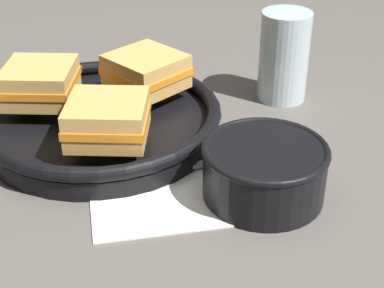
# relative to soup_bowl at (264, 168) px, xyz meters

# --- Properties ---
(ground_plane) EXTENTS (4.00, 4.00, 0.00)m
(ground_plane) POSITION_rel_soup_bowl_xyz_m (-0.07, 0.08, -0.04)
(ground_plane) COLOR #56514C
(napkin) EXTENTS (0.24, 0.21, 0.00)m
(napkin) POSITION_rel_soup_bowl_xyz_m (-0.08, 0.05, -0.03)
(napkin) COLOR white
(napkin) RESTS_ON ground_plane
(soup_bowl) EXTENTS (0.14, 0.14, 0.06)m
(soup_bowl) POSITION_rel_soup_bowl_xyz_m (0.00, 0.00, 0.00)
(soup_bowl) COLOR black
(soup_bowl) RESTS_ON ground_plane
(spoon) EXTENTS (0.17, 0.03, 0.01)m
(spoon) POSITION_rel_soup_bowl_xyz_m (-0.04, 0.07, -0.03)
(spoon) COLOR #B7B7BC
(spoon) RESTS_ON napkin
(skillet) EXTENTS (0.31, 0.31, 0.04)m
(skillet) POSITION_rel_soup_bowl_xyz_m (-0.15, 0.19, -0.02)
(skillet) COLOR black
(skillet) RESTS_ON ground_plane
(sandwich_near_left) EXTENTS (0.12, 0.12, 0.05)m
(sandwich_near_left) POSITION_rel_soup_bowl_xyz_m (-0.07, 0.23, 0.03)
(sandwich_near_left) COLOR tan
(sandwich_near_left) RESTS_ON skillet
(sandwich_near_right) EXTENTS (0.12, 0.12, 0.05)m
(sandwich_near_right) POSITION_rel_soup_bowl_xyz_m (-0.21, 0.24, 0.03)
(sandwich_near_right) COLOR tan
(sandwich_near_right) RESTS_ON skillet
(sandwich_far_left) EXTENTS (0.12, 0.12, 0.05)m
(sandwich_far_left) POSITION_rel_soup_bowl_xyz_m (-0.15, 0.11, 0.03)
(sandwich_far_left) COLOR tan
(sandwich_far_left) RESTS_ON skillet
(drinking_glass) EXTENTS (0.07, 0.07, 0.13)m
(drinking_glass) POSITION_rel_soup_bowl_xyz_m (0.13, 0.22, 0.03)
(drinking_glass) COLOR silver
(drinking_glass) RESTS_ON ground_plane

